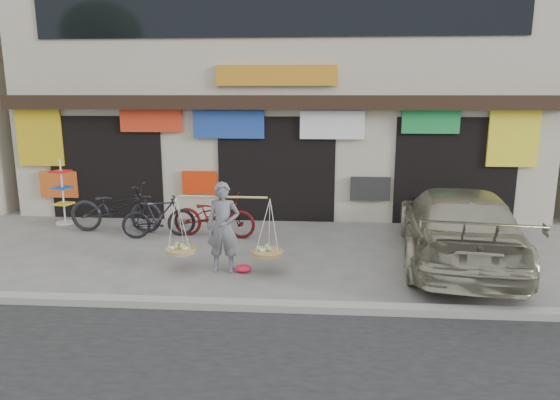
# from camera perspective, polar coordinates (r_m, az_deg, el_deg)

# --- Properties ---
(ground) EXTENTS (70.00, 70.00, 0.00)m
(ground) POSITION_cam_1_polar(r_m,az_deg,el_deg) (9.77, -2.05, -7.47)
(ground) COLOR slate
(ground) RESTS_ON ground
(kerb) EXTENTS (70.00, 0.25, 0.12)m
(kerb) POSITION_cam_1_polar(r_m,az_deg,el_deg) (7.90, -3.65, -11.91)
(kerb) COLOR gray
(kerb) RESTS_ON ground
(shophouse_block) EXTENTS (14.00, 6.32, 7.00)m
(shophouse_block) POSITION_cam_1_polar(r_m,az_deg,el_deg) (15.60, 0.45, 12.76)
(shophouse_block) COLOR #BFB39A
(shophouse_block) RESTS_ON ground
(street_vendor) EXTENTS (2.20, 0.59, 1.69)m
(street_vendor) POSITION_cam_1_polar(r_m,az_deg,el_deg) (9.29, -6.49, -3.52)
(street_vendor) COLOR slate
(street_vendor) RESTS_ON ground
(bike_0) EXTENTS (2.26, 0.82, 1.18)m
(bike_0) POSITION_cam_1_polar(r_m,az_deg,el_deg) (12.55, -18.25, -0.85)
(bike_0) COLOR black
(bike_0) RESTS_ON ground
(bike_1) EXTENTS (1.72, 0.93, 1.00)m
(bike_1) POSITION_cam_1_polar(r_m,az_deg,el_deg) (11.81, -13.69, -1.83)
(bike_1) COLOR black
(bike_1) RESTS_ON ground
(bike_2) EXTENTS (2.02, 0.91, 1.03)m
(bike_2) POSITION_cam_1_polar(r_m,az_deg,el_deg) (11.62, -7.55, -1.74)
(bike_2) COLOR #4D0D0E
(bike_2) RESTS_ON ground
(suv) EXTENTS (2.77, 5.37, 1.49)m
(suv) POSITION_cam_1_polar(r_m,az_deg,el_deg) (10.38, 19.59, -2.71)
(suv) COLOR #A19C82
(suv) RESTS_ON ground
(display_rack) EXTENTS (0.46, 0.46, 1.66)m
(display_rack) POSITION_cam_1_polar(r_m,az_deg,el_deg) (13.80, -23.53, 0.22)
(display_rack) COLOR silver
(display_rack) RESTS_ON ground
(red_bag) EXTENTS (0.31, 0.25, 0.14)m
(red_bag) POSITION_cam_1_polar(r_m,az_deg,el_deg) (9.41, -4.23, -7.82)
(red_bag) COLOR red
(red_bag) RESTS_ON ground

